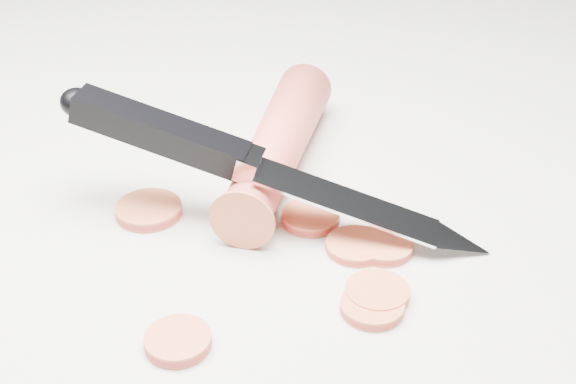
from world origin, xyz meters
TOP-DOWN VIEW (x-y plane):
  - ground at (0.00, 0.00)m, footprint 2.40×2.40m
  - carrot at (0.02, 0.03)m, footprint 0.14×0.15m
  - carrot_slice_0 at (-0.10, -0.09)m, footprint 0.03×0.03m
  - carrot_slice_1 at (0.01, -0.03)m, footprint 0.03×0.03m
  - carrot_slice_2 at (0.02, -0.06)m, footprint 0.03×0.03m
  - carrot_slice_3 at (-0.00, -0.11)m, footprint 0.03×0.03m
  - carrot_slice_4 at (0.00, -0.10)m, footprint 0.03×0.03m
  - carrot_slice_5 at (-0.07, 0.03)m, footprint 0.04×0.04m
  - carrot_slice_6 at (0.03, -0.07)m, footprint 0.03×0.03m
  - kitchen_knife at (-0.01, -0.02)m, footprint 0.21×0.19m

SIDE VIEW (x-z plane):
  - ground at x=0.00m, z-range 0.00..0.00m
  - carrot_slice_2 at x=0.02m, z-range 0.00..0.01m
  - carrot_slice_6 at x=0.03m, z-range 0.00..0.01m
  - carrot_slice_3 at x=0.00m, z-range 0.00..0.01m
  - carrot_slice_0 at x=-0.10m, z-range 0.00..0.01m
  - carrot_slice_4 at x=0.00m, z-range 0.00..0.01m
  - carrot_slice_1 at x=0.01m, z-range 0.00..0.01m
  - carrot_slice_5 at x=-0.07m, z-range 0.00..0.01m
  - carrot at x=0.02m, z-range 0.00..0.04m
  - kitchen_knife at x=-0.01m, z-range 0.00..0.08m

